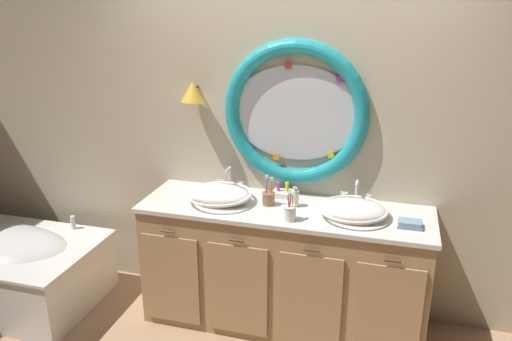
{
  "coord_description": "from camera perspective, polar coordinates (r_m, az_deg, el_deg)",
  "views": [
    {
      "loc": [
        0.71,
        -2.83,
        2.26
      ],
      "look_at": [
        -0.16,
        0.25,
        1.16
      ],
      "focal_mm": 35.32,
      "sensor_mm": 36.0,
      "label": 1
    }
  ],
  "objects": [
    {
      "name": "bathtub",
      "position": [
        4.44,
        -26.72,
        -9.41
      ],
      "size": [
        1.49,
        0.89,
        0.59
      ],
      "color": "white",
      "rests_on": "ground_plane"
    },
    {
      "name": "toiletry_basket",
      "position": [
        3.61,
        3.02,
        -2.58
      ],
      "size": [
        0.14,
        0.12,
        0.11
      ],
      "color": "beige",
      "rests_on": "vanity_counter"
    },
    {
      "name": "toothbrush_holder_left",
      "position": [
        3.46,
        1.42,
        -3.11
      ],
      "size": [
        0.09,
        0.09,
        0.21
      ],
      "color": "#996647",
      "rests_on": "vanity_counter"
    },
    {
      "name": "vanity_counter",
      "position": [
        3.64,
        3.11,
        -10.74
      ],
      "size": [
        1.99,
        0.63,
        0.91
      ],
      "color": "tan",
      "rests_on": "ground_plane"
    },
    {
      "name": "folded_hand_towel",
      "position": [
        3.29,
        17.05,
        -5.81
      ],
      "size": [
        0.15,
        0.1,
        0.04
      ],
      "color": "#7593A8",
      "rests_on": "vanity_counter"
    },
    {
      "name": "sink_basin_right",
      "position": [
        3.33,
        10.94,
        -4.32
      ],
      "size": [
        0.45,
        0.45,
        0.11
      ],
      "color": "white",
      "rests_on": "vanity_counter"
    },
    {
      "name": "faucet_set_left",
      "position": [
        3.72,
        -2.96,
        -1.23
      ],
      "size": [
        0.21,
        0.12,
        0.18
      ],
      "color": "silver",
      "rests_on": "vanity_counter"
    },
    {
      "name": "toothbrush_holder_right",
      "position": [
        3.23,
        3.85,
        -4.72
      ],
      "size": [
        0.09,
        0.09,
        0.21
      ],
      "color": "white",
      "rests_on": "vanity_counter"
    },
    {
      "name": "soap_dispenser",
      "position": [
        3.44,
        4.41,
        -3.07
      ],
      "size": [
        0.06,
        0.06,
        0.15
      ],
      "color": "#EFE5C6",
      "rests_on": "vanity_counter"
    },
    {
      "name": "back_wall_assembly",
      "position": [
        3.61,
        3.96,
        3.91
      ],
      "size": [
        6.4,
        0.26,
        2.6
      ],
      "color": "beige",
      "rests_on": "ground_plane"
    },
    {
      "name": "ground_plane",
      "position": [
        3.69,
        1.45,
        -18.72
      ],
      "size": [
        14.0,
        14.0,
        0.0
      ],
      "primitive_type": "plane",
      "color": "tan"
    },
    {
      "name": "faucet_set_right",
      "position": [
        3.55,
        11.32,
        -2.66
      ],
      "size": [
        0.22,
        0.13,
        0.17
      ],
      "color": "silver",
      "rests_on": "vanity_counter"
    },
    {
      "name": "sink_basin_left",
      "position": [
        3.51,
        -4.2,
        -2.68
      ],
      "size": [
        0.46,
        0.46,
        0.12
      ],
      "color": "white",
      "rests_on": "vanity_counter"
    }
  ]
}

